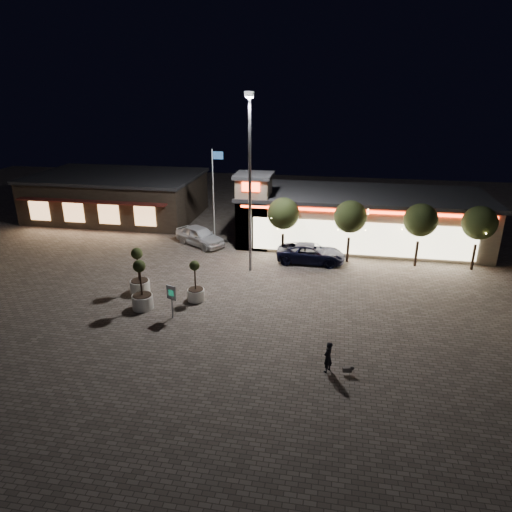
% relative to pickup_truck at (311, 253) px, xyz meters
% --- Properties ---
extents(ground, '(90.00, 90.00, 0.00)m').
position_rel_pickup_truck_xyz_m(ground, '(-6.26, -10.39, -0.72)').
color(ground, '#6F635A').
rests_on(ground, ground).
extents(retail_building, '(20.40, 8.40, 6.10)m').
position_rel_pickup_truck_xyz_m(retail_building, '(3.24, 5.43, 1.49)').
color(retail_building, tan).
rests_on(retail_building, ground).
extents(restaurant_building, '(16.40, 11.00, 4.30)m').
position_rel_pickup_truck_xyz_m(restaurant_building, '(-20.26, 9.59, 1.44)').
color(restaurant_building, '#382D23').
rests_on(restaurant_building, ground).
extents(floodlight_pole, '(0.60, 0.40, 12.38)m').
position_rel_pickup_truck_xyz_m(floodlight_pole, '(-4.26, -2.39, 6.30)').
color(floodlight_pole, gray).
rests_on(floodlight_pole, ground).
extents(flagpole, '(0.95, 0.10, 8.00)m').
position_rel_pickup_truck_xyz_m(flagpole, '(-8.17, 2.61, 4.02)').
color(flagpole, white).
rests_on(flagpole, ground).
extents(string_tree_a, '(2.42, 2.42, 4.79)m').
position_rel_pickup_truck_xyz_m(string_tree_a, '(-2.26, 0.61, 2.84)').
color(string_tree_a, '#332319').
rests_on(string_tree_a, ground).
extents(string_tree_b, '(2.42, 2.42, 4.79)m').
position_rel_pickup_truck_xyz_m(string_tree_b, '(2.74, 0.61, 2.84)').
color(string_tree_b, '#332319').
rests_on(string_tree_b, ground).
extents(string_tree_c, '(2.42, 2.42, 4.79)m').
position_rel_pickup_truck_xyz_m(string_tree_c, '(7.74, 0.61, 2.84)').
color(string_tree_c, '#332319').
rests_on(string_tree_c, ground).
extents(string_tree_d, '(2.42, 2.42, 4.79)m').
position_rel_pickup_truck_xyz_m(string_tree_d, '(11.74, 0.61, 2.84)').
color(string_tree_d, '#332319').
rests_on(string_tree_d, ground).
extents(pickup_truck, '(5.22, 2.47, 1.44)m').
position_rel_pickup_truck_xyz_m(pickup_truck, '(0.00, 0.00, 0.00)').
color(pickup_truck, black).
rests_on(pickup_truck, ground).
extents(white_sedan, '(5.05, 4.17, 1.62)m').
position_rel_pickup_truck_xyz_m(white_sedan, '(-9.51, 2.35, 0.09)').
color(white_sedan, silver).
rests_on(white_sedan, ground).
extents(pedestrian, '(0.61, 0.68, 1.57)m').
position_rel_pickup_truck_xyz_m(pedestrian, '(1.69, -14.04, 0.07)').
color(pedestrian, black).
rests_on(pedestrian, ground).
extents(dog, '(0.56, 0.26, 0.30)m').
position_rel_pickup_truck_xyz_m(dog, '(2.70, -14.13, -0.43)').
color(dog, '#59514C').
rests_on(dog, ground).
extents(planter_left, '(1.27, 1.27, 3.12)m').
position_rel_pickup_truck_xyz_m(planter_left, '(-10.61, -7.43, 0.24)').
color(planter_left, white).
rests_on(planter_left, ground).
extents(planter_mid, '(1.28, 1.28, 3.15)m').
position_rel_pickup_truck_xyz_m(planter_mid, '(-9.56, -9.46, 0.25)').
color(planter_mid, white).
rests_on(planter_mid, ground).
extents(planter_right, '(1.09, 1.09, 2.67)m').
position_rel_pickup_truck_xyz_m(planter_right, '(-6.71, -7.81, 0.10)').
color(planter_right, white).
rests_on(planter_right, ground).
extents(valet_sign, '(0.64, 0.31, 2.03)m').
position_rel_pickup_truck_xyz_m(valet_sign, '(-7.37, -10.26, 0.70)').
color(valet_sign, gray).
rests_on(valet_sign, ground).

